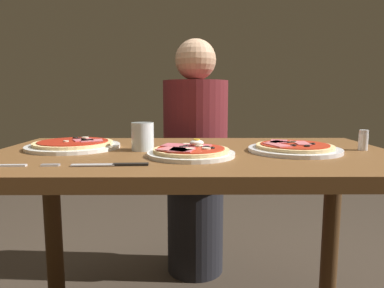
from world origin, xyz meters
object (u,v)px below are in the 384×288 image
Objects in this scene: fork at (23,165)px; knife at (116,165)px; dining_table at (193,187)px; diner_person at (195,165)px; pizza_across_left at (294,148)px; salt_shaker at (363,140)px; pizza_foreground at (191,152)px; pizza_across_right at (74,145)px; water_glass_near at (143,138)px.

fork is 0.23m from knife.
diner_person is at bearing 88.35° from dining_table.
pizza_across_left is 0.57m from knife.
knife is at bearing -161.70° from salt_shaker.
salt_shaker is at bearing 10.83° from pizza_foreground.
salt_shaker reaches higher than dining_table.
dining_table is 4.14× the size of pizza_across_right.
dining_table is at bearing 178.74° from pizza_across_left.
knife is at bearing 75.47° from diner_person.
pizza_across_right is (-0.41, 0.07, 0.13)m from dining_table.
pizza_across_right reaches higher than fork.
fork is at bearing -178.46° from knife.
dining_table is 8.20× the size of fork.
diner_person is at bearing 132.38° from salt_shaker.
pizza_across_left is at bearing 13.53° from pizza_foreground.
water_glass_near is (0.24, -0.05, 0.03)m from pizza_across_right.
pizza_across_right is 0.26× the size of diner_person.
salt_shaker is (0.56, 0.02, 0.15)m from dining_table.
pizza_across_right is 1.60× the size of knife.
diner_person reaches higher than fork.
knife is at bearing -157.00° from pizza_across_left.
pizza_across_right is at bearing 173.84° from pizza_across_left.
pizza_foreground is (-0.01, -0.09, 0.13)m from dining_table.
fork is at bearing -163.20° from pizza_across_left.
dining_table is 0.33m from knife.
dining_table is 0.16m from pizza_foreground.
pizza_foreground is 0.19m from water_glass_near.
pizza_across_left reaches higher than fork.
dining_table is 0.43m from pizza_across_right.
pizza_foreground is at bearing 87.88° from diner_person.
fork is at bearing -165.47° from salt_shaker.
fork is 0.98m from diner_person.
dining_table is at bearing 28.48° from fork.
salt_shaker is 0.83m from diner_person.
knife is (-0.19, -0.14, -0.01)m from pizza_foreground.
pizza_across_left is at bearing 23.00° from knife.
pizza_foreground is 1.65× the size of fork.
diner_person is at bearing 61.97° from fork.
dining_table is 4.97× the size of pizza_foreground.
pizza_foreground is 1.33× the size of knife.
water_glass_near is 0.58× the size of fork.
pizza_foreground is 0.22× the size of diner_person.
pizza_across_left is at bearing -173.04° from salt_shaker.
knife is at bearing -98.00° from water_glass_near.
fork is 1.03m from salt_shaker.
salt_shaker is (0.72, -0.00, -0.01)m from water_glass_near.
water_glass_near reaches higher than dining_table.
fork is at bearing -160.74° from pizza_foreground.
dining_table is 0.51m from fork.
dining_table is 0.35m from pizza_across_left.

